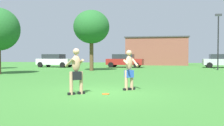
% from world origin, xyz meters
% --- Properties ---
extents(ground_plane, '(80.00, 80.00, 0.00)m').
position_xyz_m(ground_plane, '(0.00, 0.00, 0.00)').
color(ground_plane, '#38752D').
extents(player_near, '(0.67, 0.80, 1.65)m').
position_xyz_m(player_near, '(0.86, 0.85, 0.86)').
color(player_near, black).
rests_on(player_near, ground_plane).
extents(player_in_black, '(0.77, 0.76, 1.69)m').
position_xyz_m(player_in_black, '(-0.90, -0.65, 0.89)').
color(player_in_black, black).
rests_on(player_in_black, ground_plane).
extents(frisbee, '(0.27, 0.27, 0.03)m').
position_xyz_m(frisbee, '(0.15, -0.41, 0.01)').
color(frisbee, orange).
rests_on(frisbee, ground_plane).
extents(car_red_near_post, '(4.40, 2.23, 1.58)m').
position_xyz_m(car_red_near_post, '(-2.19, 20.15, 0.82)').
color(car_red_near_post, maroon).
rests_on(car_red_near_post, ground_plane).
extents(car_white_mid_lot, '(4.47, 2.40, 1.58)m').
position_xyz_m(car_white_mid_lot, '(-10.62, 19.06, 0.82)').
color(car_white_mid_lot, white).
rests_on(car_white_mid_lot, ground_plane).
extents(car_silver_far_end, '(4.40, 2.22, 1.58)m').
position_xyz_m(car_silver_far_end, '(9.03, 21.50, 0.82)').
color(car_silver_far_end, silver).
rests_on(car_silver_far_end, ground_plane).
extents(lamp_post, '(0.60, 0.24, 5.48)m').
position_xyz_m(lamp_post, '(7.57, 16.63, 3.38)').
color(lamp_post, black).
rests_on(lamp_post, ground_plane).
extents(outbuilding_behind_lot, '(9.21, 6.92, 4.17)m').
position_xyz_m(outbuilding_behind_lot, '(1.37, 29.98, 2.09)').
color(outbuilding_behind_lot, brown).
rests_on(outbuilding_behind_lot, ground_plane).
extents(tree_left_field, '(3.36, 3.36, 5.66)m').
position_xyz_m(tree_left_field, '(-4.29, 13.19, 4.07)').
color(tree_left_field, brown).
rests_on(tree_left_field, ground_plane).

